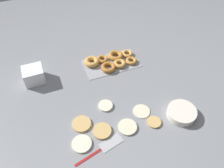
{
  "coord_description": "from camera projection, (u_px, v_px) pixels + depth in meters",
  "views": [
    {
      "loc": [
        0.28,
        0.85,
        1.17
      ],
      "look_at": [
        -0.08,
        -0.09,
        0.04
      ],
      "focal_mm": 38.0,
      "sensor_mm": 36.0,
      "label": 1
    }
  ],
  "objects": [
    {
      "name": "pancake_5",
      "position": [
        82.0,
        144.0,
        1.27
      ],
      "size": [
        0.11,
        0.11,
        0.01
      ],
      "primitive_type": "cylinder",
      "color": "beige",
      "rests_on": "ground_plane"
    },
    {
      "name": "container_stack",
      "position": [
        34.0,
        75.0,
        1.55
      ],
      "size": [
        0.13,
        0.12,
        0.1
      ],
      "color": "white",
      "rests_on": "ground_plane"
    },
    {
      "name": "spatula",
      "position": [
        106.0,
        146.0,
        1.27
      ],
      "size": [
        0.29,
        0.11,
        0.01
      ],
      "rotation": [
        0.0,
        0.0,
        3.4
      ],
      "color": "maroon",
      "rests_on": "ground_plane"
    },
    {
      "name": "pancake_1",
      "position": [
        106.0,
        106.0,
        1.44
      ],
      "size": [
        0.09,
        0.09,
        0.01
      ],
      "primitive_type": "cylinder",
      "color": "beige",
      "rests_on": "ground_plane"
    },
    {
      "name": "donut_tray",
      "position": [
        111.0,
        61.0,
        1.69
      ],
      "size": [
        0.39,
        0.21,
        0.04
      ],
      "color": "#93969B",
      "rests_on": "ground_plane"
    },
    {
      "name": "pancake_3",
      "position": [
        141.0,
        111.0,
        1.42
      ],
      "size": [
        0.1,
        0.1,
        0.01
      ],
      "primitive_type": "cylinder",
      "color": "beige",
      "rests_on": "ground_plane"
    },
    {
      "name": "pancake_4",
      "position": [
        127.0,
        127.0,
        1.34
      ],
      "size": [
        0.11,
        0.11,
        0.01
      ],
      "primitive_type": "cylinder",
      "color": "beige",
      "rests_on": "ground_plane"
    },
    {
      "name": "pancake_6",
      "position": [
        154.0,
        122.0,
        1.36
      ],
      "size": [
        0.08,
        0.08,
        0.01
      ],
      "primitive_type": "cylinder",
      "color": "tan",
      "rests_on": "ground_plane"
    },
    {
      "name": "batter_bowl",
      "position": [
        182.0,
        113.0,
        1.39
      ],
      "size": [
        0.17,
        0.17,
        0.05
      ],
      "color": "silver",
      "rests_on": "ground_plane"
    },
    {
      "name": "pancake_2",
      "position": [
        102.0,
        131.0,
        1.32
      ],
      "size": [
        0.11,
        0.11,
        0.02
      ],
      "primitive_type": "cylinder",
      "color": "tan",
      "rests_on": "ground_plane"
    },
    {
      "name": "pancake_0",
      "position": [
        82.0,
        124.0,
        1.35
      ],
      "size": [
        0.11,
        0.11,
        0.01
      ],
      "primitive_type": "cylinder",
      "color": "tan",
      "rests_on": "ground_plane"
    },
    {
      "name": "ground_plane",
      "position": [
        106.0,
        102.0,
        1.47
      ],
      "size": [
        3.0,
        3.0,
        0.0
      ],
      "primitive_type": "plane",
      "color": "gray"
    }
  ]
}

